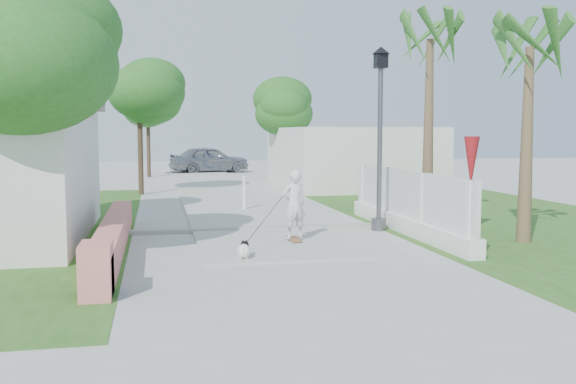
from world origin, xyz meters
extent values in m
plane|color=#B7B7B2|center=(0.00, 0.00, 0.00)|extent=(90.00, 90.00, 0.00)
cube|color=#B7B7B2|center=(0.00, 20.00, 0.03)|extent=(3.20, 36.00, 0.06)
cube|color=#999993|center=(0.00, 6.00, 0.05)|extent=(6.50, 0.25, 0.10)
cube|color=#2E571B|center=(7.00, 8.00, 0.01)|extent=(8.00, 20.00, 0.01)
cube|color=#E37B74|center=(-3.30, 4.00, 0.30)|extent=(0.45, 8.00, 0.60)
cube|color=#E37B74|center=(-3.30, 0.20, 0.40)|extent=(0.45, 0.80, 0.80)
cube|color=white|center=(3.40, 5.00, 0.20)|extent=(0.35, 7.00, 0.40)
cube|color=white|center=(3.40, 5.00, 0.95)|extent=(0.10, 7.00, 1.10)
cube|color=white|center=(3.40, 1.80, 0.75)|extent=(0.14, 0.14, 1.50)
cube|color=white|center=(3.40, 4.00, 0.75)|extent=(0.14, 0.14, 1.50)
cube|color=white|center=(3.40, 6.20, 0.75)|extent=(0.14, 0.14, 1.50)
cube|color=white|center=(3.40, 8.20, 0.75)|extent=(0.14, 0.14, 1.50)
cube|color=silver|center=(6.00, 18.00, 1.30)|extent=(6.00, 8.00, 2.60)
cylinder|color=#59595E|center=(2.90, 5.50, 0.15)|extent=(0.36, 0.36, 0.30)
cylinder|color=#59595E|center=(2.90, 5.50, 2.00)|extent=(0.12, 0.12, 4.00)
cube|color=black|center=(2.90, 5.50, 4.10)|extent=(0.28, 0.28, 0.35)
cone|color=black|center=(2.90, 5.50, 4.35)|extent=(0.44, 0.44, 0.18)
cylinder|color=white|center=(0.20, 10.00, 0.50)|extent=(0.12, 0.12, 1.00)
sphere|color=white|center=(0.20, 10.00, 1.02)|extent=(0.14, 0.14, 0.14)
cylinder|color=#59595E|center=(4.80, 4.50, 1.00)|extent=(0.04, 0.04, 2.00)
cone|color=#B01924|center=(4.80, 4.50, 1.70)|extent=(0.36, 0.36, 1.20)
cylinder|color=#4C3826|center=(-4.50, 3.00, 1.92)|extent=(0.20, 0.20, 3.85)
ellipsoid|color=#225F1B|center=(-4.50, 3.00, 3.58)|extent=(3.60, 3.60, 2.70)
ellipsoid|color=#225F1B|center=(-4.30, 2.80, 3.92)|extent=(3.06, 3.06, 2.30)
ellipsoid|color=#225F1B|center=(-4.70, 3.20, 4.28)|extent=(2.70, 2.70, 2.02)
cylinder|color=#4C3826|center=(-5.50, 8.50, 1.75)|extent=(0.20, 0.20, 3.50)
ellipsoid|color=#225F1B|center=(-5.50, 8.50, 3.25)|extent=(3.20, 3.20, 2.40)
ellipsoid|color=#225F1B|center=(-5.30, 8.30, 3.60)|extent=(2.72, 2.72, 2.05)
ellipsoid|color=#225F1B|center=(-5.70, 8.70, 3.95)|extent=(2.40, 2.40, 1.79)
cylinder|color=#4C3826|center=(-3.00, 16.00, 1.92)|extent=(0.20, 0.20, 3.85)
ellipsoid|color=#225F1B|center=(-3.00, 16.00, 3.58)|extent=(3.40, 3.40, 2.55)
ellipsoid|color=#225F1B|center=(-2.80, 15.80, 3.92)|extent=(2.89, 2.89, 2.18)
ellipsoid|color=#225F1B|center=(-3.20, 16.20, 4.28)|extent=(2.55, 2.55, 1.90)
cylinder|color=#4C3826|center=(3.20, 20.00, 1.75)|extent=(0.20, 0.20, 3.50)
ellipsoid|color=#225F1B|center=(3.20, 20.00, 3.25)|extent=(3.00, 3.00, 2.25)
ellipsoid|color=#225F1B|center=(3.40, 19.80, 3.60)|extent=(2.55, 2.55, 1.92)
ellipsoid|color=#225F1B|center=(3.00, 20.20, 3.95)|extent=(2.25, 2.25, 1.68)
cylinder|color=#4C3826|center=(-2.80, 26.00, 1.92)|extent=(0.20, 0.20, 3.85)
ellipsoid|color=#225F1B|center=(-2.80, 26.00, 3.58)|extent=(3.20, 3.20, 2.40)
ellipsoid|color=#225F1B|center=(-2.60, 25.80, 3.92)|extent=(2.72, 2.72, 2.05)
ellipsoid|color=#225F1B|center=(-3.00, 26.20, 4.28)|extent=(2.40, 2.40, 1.79)
cone|color=brown|center=(4.60, 6.50, 2.40)|extent=(0.32, 0.32, 4.80)
cone|color=brown|center=(5.40, 3.20, 2.10)|extent=(0.32, 0.32, 4.20)
cube|color=olive|center=(0.48, 4.15, 0.08)|extent=(0.39, 0.81, 0.02)
imported|color=silver|center=(0.48, 4.15, 0.84)|extent=(0.61, 0.47, 1.49)
cylinder|color=gray|center=(0.41, 3.87, 0.03)|extent=(0.02, 0.06, 0.06)
cylinder|color=gray|center=(0.55, 3.87, 0.03)|extent=(0.02, 0.06, 0.06)
cylinder|color=gray|center=(0.41, 4.43, 0.03)|extent=(0.02, 0.06, 0.06)
cylinder|color=gray|center=(0.55, 4.43, 0.03)|extent=(0.02, 0.06, 0.06)
ellipsoid|color=white|center=(-0.85, 2.40, 0.19)|extent=(0.32, 0.45, 0.26)
sphere|color=black|center=(-0.81, 2.59, 0.27)|extent=(0.16, 0.16, 0.16)
sphere|color=white|center=(-0.79, 2.66, 0.25)|extent=(0.08, 0.08, 0.08)
cone|color=black|center=(-0.85, 2.59, 0.35)|extent=(0.05, 0.05, 0.06)
cone|color=black|center=(-0.77, 2.58, 0.35)|extent=(0.05, 0.05, 0.06)
cylinder|color=white|center=(-0.89, 2.50, 0.06)|extent=(0.03, 0.03, 0.12)
cylinder|color=white|center=(-0.77, 2.48, 0.06)|extent=(0.03, 0.03, 0.12)
cylinder|color=white|center=(-0.93, 2.32, 0.06)|extent=(0.03, 0.03, 0.12)
cylinder|color=white|center=(-0.82, 2.29, 0.06)|extent=(0.03, 0.03, 0.12)
cylinder|color=white|center=(-0.89, 2.21, 0.26)|extent=(0.04, 0.10, 0.10)
imported|color=#B1B2B9|center=(0.71, 29.12, 0.79)|extent=(4.96, 2.90, 1.59)
camera|label=1|loc=(-2.42, -9.29, 2.39)|focal=40.00mm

